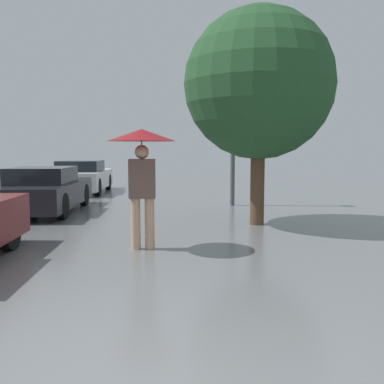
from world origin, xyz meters
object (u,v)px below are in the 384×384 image
parked_car_middle (45,191)px  parked_car_farthest (82,177)px  street_lamp (233,96)px  tree (259,85)px  pedestrian (142,154)px

parked_car_middle → parked_car_farthest: (-0.10, 5.00, 0.02)m
street_lamp → tree: bearing=-88.1°
parked_car_farthest → parked_car_middle: bearing=-88.9°
parked_car_middle → street_lamp: bearing=12.1°
parked_car_middle → pedestrian: bearing=-56.3°
pedestrian → parked_car_farthest: size_ratio=0.50×
parked_car_middle → tree: size_ratio=0.86×
tree → parked_car_middle: bearing=158.4°
tree → street_lamp: (-0.11, 3.13, 0.14)m
pedestrian → parked_car_farthest: 9.75m
parked_car_middle → street_lamp: size_ratio=0.84×
parked_car_middle → parked_car_farthest: 5.00m
parked_car_farthest → street_lamp: (5.14, -3.92, 2.55)m
parked_car_farthest → street_lamp: bearing=-37.3°
parked_car_farthest → tree: 9.11m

